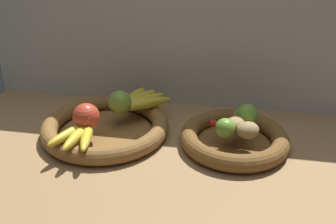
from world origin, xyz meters
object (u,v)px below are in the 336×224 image
at_px(lime_near, 225,128).
at_px(fruit_bowl_right, 234,138).
at_px(banana_bunch_back, 139,101).
at_px(potato_large, 235,124).
at_px(fruit_bowl_left, 106,127).
at_px(lime_far, 247,115).
at_px(chili_pepper, 234,130).
at_px(apple_green_back, 120,102).
at_px(banana_bunch_front, 79,134).
at_px(apple_red_front, 86,117).
at_px(potato_small, 248,130).
at_px(potato_back, 243,117).

bearing_deg(lime_near, fruit_bowl_right, 56.31).
distance_m(banana_bunch_back, potato_large, 0.32).
xyz_separation_m(fruit_bowl_left, fruit_bowl_right, (0.38, 0.00, 0.00)).
relative_size(lime_far, chili_pepper, 0.45).
bearing_deg(apple_green_back, banana_bunch_back, 54.37).
height_order(fruit_bowl_left, lime_near, lime_near).
xyz_separation_m(banana_bunch_front, lime_near, (0.38, 0.08, 0.01)).
bearing_deg(apple_red_front, fruit_bowl_right, 8.95).
relative_size(banana_bunch_back, lime_near, 3.47).
distance_m(apple_green_back, lime_far, 0.38).
distance_m(fruit_bowl_left, chili_pepper, 0.38).
bearing_deg(banana_bunch_front, apple_red_front, 88.35).
height_order(apple_red_front, banana_bunch_back, apple_red_front).
relative_size(apple_green_back, potato_small, 1.14).
distance_m(apple_green_back, potato_large, 0.35).
distance_m(lime_far, chili_pepper, 0.07).
relative_size(fruit_bowl_left, apple_red_front, 5.01).
xyz_separation_m(fruit_bowl_right, banana_bunch_front, (-0.41, -0.12, 0.04)).
distance_m(banana_bunch_front, potato_large, 0.43).
relative_size(potato_small, potato_back, 1.00).
xyz_separation_m(apple_red_front, banana_bunch_back, (0.11, 0.17, -0.02)).
distance_m(fruit_bowl_left, fruit_bowl_right, 0.38).
bearing_deg(potato_large, apple_red_front, -171.05).
height_order(apple_green_back, lime_far, apple_green_back).
bearing_deg(fruit_bowl_left, apple_green_back, 55.06).
relative_size(fruit_bowl_right, potato_back, 4.93).
distance_m(apple_green_back, chili_pepper, 0.35).
relative_size(potato_small, potato_large, 1.01).
distance_m(fruit_bowl_left, potato_small, 0.42).
height_order(apple_green_back, potato_large, apple_green_back).
bearing_deg(fruit_bowl_right, chili_pepper, -100.24).
bearing_deg(fruit_bowl_right, potato_small, -45.00).
bearing_deg(potato_small, banana_bunch_front, -168.95).
xyz_separation_m(banana_bunch_back, chili_pepper, (0.30, -0.13, -0.01)).
bearing_deg(apple_red_front, potato_large, 8.95).
xyz_separation_m(potato_back, chili_pepper, (-0.02, -0.06, -0.01)).
bearing_deg(fruit_bowl_left, potato_small, -4.62).
xyz_separation_m(apple_red_front, lime_near, (0.38, 0.02, -0.01)).
relative_size(banana_bunch_front, potato_large, 2.69).
relative_size(potato_large, potato_back, 0.99).
xyz_separation_m(fruit_bowl_left, potato_back, (0.40, 0.05, 0.05)).
xyz_separation_m(banana_bunch_back, potato_small, (0.34, -0.14, 0.01)).
xyz_separation_m(apple_green_back, lime_near, (0.32, -0.09, -0.01)).
distance_m(potato_back, lime_near, 0.10).
height_order(apple_green_back, lime_near, apple_green_back).
xyz_separation_m(potato_small, potato_back, (-0.01, 0.08, -0.00)).
bearing_deg(chili_pepper, potato_large, 105.17).
bearing_deg(chili_pepper, banana_bunch_front, -140.41).
height_order(fruit_bowl_left, chili_pepper, chili_pepper).
relative_size(apple_red_front, apple_green_back, 1.06).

